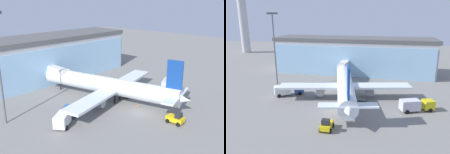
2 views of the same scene
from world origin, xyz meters
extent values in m
plane|color=gray|center=(0.00, 0.00, 0.00)|extent=(240.00, 240.00, 0.00)
cube|color=#AFAFAF|center=(0.00, 34.81, 5.67)|extent=(54.87, 15.70, 11.34)
cube|color=#96C1E3|center=(-0.27, 27.85, 5.10)|extent=(53.27, 2.34, 10.21)
cube|color=#545454|center=(0.00, 34.81, 11.94)|extent=(55.96, 16.01, 1.20)
cube|color=silver|center=(-1.78, 26.85, 4.51)|extent=(3.00, 12.25, 2.40)
cube|color=#3F3F47|center=(-1.78, 26.85, 3.46)|extent=(3.04, 12.25, 0.30)
cylinder|color=#4C4C51|center=(-1.48, 31.39, 1.65)|extent=(0.70, 0.70, 3.31)
cylinder|color=#59595E|center=(-20.94, 16.33, 10.14)|extent=(0.36, 0.36, 20.27)
cylinder|color=white|center=(0.74, 9.89, 3.52)|extent=(10.34, 34.44, 3.84)
cone|color=white|center=(-2.54, 26.74, 3.52)|extent=(4.34, 3.68, 3.84)
cone|color=white|center=(4.02, -6.97, 3.52)|extent=(4.16, 4.59, 3.45)
cube|color=white|center=(1.07, 8.20, 3.14)|extent=(32.36, 10.27, 0.50)
cube|color=white|center=(3.83, -5.99, 4.10)|extent=(11.26, 4.46, 0.30)
cube|color=navy|center=(3.74, -5.50, 8.35)|extent=(0.97, 3.21, 5.81)
cylinder|color=gray|center=(-5.02, 7.52, 1.79)|extent=(2.67, 3.54, 2.10)
cylinder|color=gray|center=(6.97, 9.86, 1.79)|extent=(2.67, 3.54, 2.10)
cylinder|color=black|center=(0.13, 7.00, 0.80)|extent=(0.50, 0.50, 1.60)
cylinder|color=black|center=(2.39, 7.44, 0.80)|extent=(0.50, 0.50, 1.60)
cylinder|color=black|center=(-1.97, 23.80, 0.80)|extent=(0.40, 0.40, 1.60)
cube|color=#2659A5|center=(-11.34, 9.06, 1.40)|extent=(3.03, 3.03, 1.90)
cube|color=white|center=(-14.91, 6.85, 1.55)|extent=(4.56, 3.98, 2.20)
cylinder|color=black|center=(-11.92, 10.00, 0.45)|extent=(0.92, 0.73, 0.90)
cylinder|color=black|center=(-10.76, 8.13, 0.45)|extent=(0.92, 0.73, 0.90)
cylinder|color=black|center=(-16.34, 7.25, 0.45)|extent=(0.92, 0.73, 0.90)
cylinder|color=black|center=(-15.18, 5.38, 0.45)|extent=(0.92, 0.73, 0.90)
cube|color=yellow|center=(19.86, 4.08, 1.40)|extent=(2.80, 2.80, 1.90)
cube|color=silver|center=(15.89, 2.71, 1.55)|extent=(4.50, 3.39, 2.20)
cylinder|color=black|center=(19.50, 5.12, 0.45)|extent=(0.95, 0.58, 0.90)
cylinder|color=black|center=(20.22, 3.04, 0.45)|extent=(0.95, 0.58, 0.90)
cylinder|color=black|center=(14.58, 3.42, 0.45)|extent=(0.95, 0.58, 0.90)
cylinder|color=black|center=(15.30, 1.35, 0.45)|extent=(0.95, 0.58, 0.90)
cube|color=slate|center=(5.19, 6.85, 0.52)|extent=(3.14, 2.32, 0.16)
cylinder|color=black|center=(3.91, 6.47, 0.22)|extent=(0.46, 0.24, 0.44)
cylinder|color=slate|center=(3.91, 6.47, 1.05)|extent=(0.08, 0.08, 0.90)
cylinder|color=black|center=(4.32, 7.86, 0.22)|extent=(0.46, 0.24, 0.44)
cylinder|color=slate|center=(4.32, 7.86, 1.05)|extent=(0.08, 0.08, 0.90)
cylinder|color=black|center=(6.06, 5.84, 0.22)|extent=(0.46, 0.24, 0.44)
cylinder|color=slate|center=(6.06, 5.84, 1.05)|extent=(0.08, 0.08, 0.90)
cylinder|color=black|center=(6.47, 7.23, 0.22)|extent=(0.46, 0.24, 0.44)
cylinder|color=slate|center=(6.47, 7.23, 1.05)|extent=(0.08, 0.08, 0.90)
cube|color=yellow|center=(0.26, -8.03, 0.85)|extent=(1.86, 3.23, 0.90)
cube|color=#26262B|center=(0.25, -8.67, 1.80)|extent=(1.42, 1.03, 1.00)
cylinder|color=black|center=(-0.62, -6.89, 0.40)|extent=(0.36, 0.81, 0.80)
cylinder|color=black|center=(1.18, -6.92, 0.40)|extent=(0.36, 0.81, 0.80)
cylinder|color=black|center=(-0.66, -9.13, 0.40)|extent=(0.36, 0.81, 0.80)
cylinder|color=black|center=(1.14, -9.16, 0.40)|extent=(0.36, 0.81, 0.80)
cone|color=orange|center=(1.91, 1.79, 0.28)|extent=(0.36, 0.36, 0.55)
cone|color=orange|center=(14.23, 9.42, 0.28)|extent=(0.36, 0.36, 0.55)
camera|label=1|loc=(-41.80, -28.72, 22.96)|focal=42.00mm
camera|label=2|loc=(8.75, -42.47, 19.74)|focal=35.00mm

